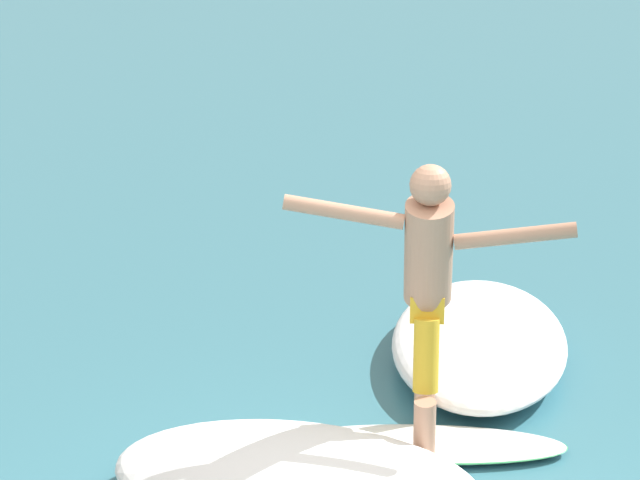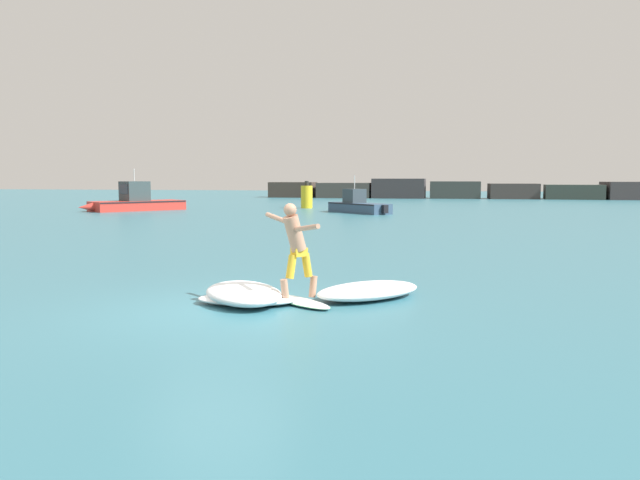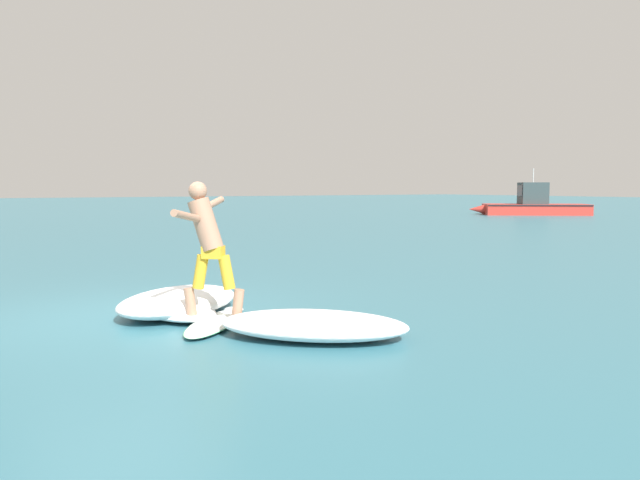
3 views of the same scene
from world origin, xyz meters
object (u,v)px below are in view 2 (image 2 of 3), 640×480
surfboard (298,301)px  channel_marker_buoy (307,197)px  surfer (295,243)px  fishing_boat_near_jetty (135,202)px  small_boat_offshore (357,205)px

surfboard → channel_marker_buoy: (-8.05, 35.45, 0.84)m
surfboard → surfer: bearing=-109.4°
fishing_boat_near_jetty → small_boat_offshore: bearing=1.7°
fishing_boat_near_jetty → channel_marker_buoy: 12.58m
surfer → channel_marker_buoy: bearing=102.7°
surfer → surfboard: bearing=70.6°
surfer → fishing_boat_near_jetty: size_ratio=0.26×
surfboard → channel_marker_buoy: size_ratio=0.82×
small_boat_offshore → channel_marker_buoy: size_ratio=2.39×
channel_marker_buoy → surfer: bearing=-77.3°
surfboard → small_boat_offshore: bearing=96.4°
small_boat_offshore → channel_marker_buoy: (-4.70, 5.35, 0.40)m
surfboard → channel_marker_buoy: 36.36m
surfer → small_boat_offshore: bearing=96.3°
fishing_boat_near_jetty → channel_marker_buoy: bearing=27.6°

